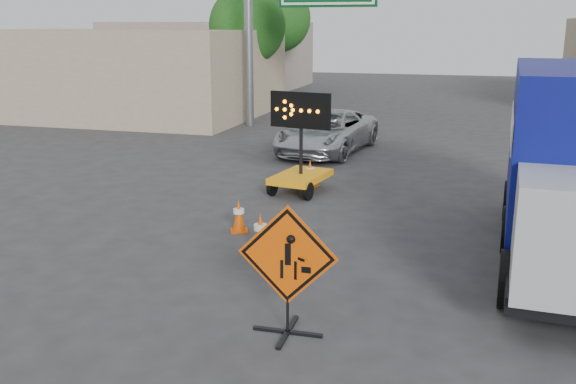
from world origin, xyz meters
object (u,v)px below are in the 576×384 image
at_px(arrow_board, 301,170).
at_px(box_truck, 576,176).
at_px(construction_sign, 288,268).
at_px(pickup_truck, 327,132).

relative_size(arrow_board, box_truck, 0.35).
xyz_separation_m(construction_sign, box_truck, (4.14, 4.27, 0.60)).
height_order(construction_sign, arrow_board, arrow_board).
bearing_deg(construction_sign, pickup_truck, 99.26).
bearing_deg(arrow_board, pickup_truck, 105.79).
xyz_separation_m(construction_sign, arrow_board, (-1.89, 7.68, -0.40)).
distance_m(construction_sign, pickup_truck, 13.39).
height_order(construction_sign, box_truck, box_truck).
height_order(construction_sign, pickup_truck, construction_sign).
distance_m(arrow_board, pickup_truck, 5.51).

